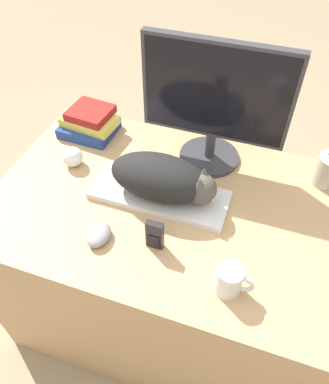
{
  "coord_description": "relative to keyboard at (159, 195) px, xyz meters",
  "views": [
    {
      "loc": [
        0.24,
        -0.4,
        1.67
      ],
      "look_at": [
        -0.03,
        0.36,
        0.82
      ],
      "focal_mm": 35.0,
      "sensor_mm": 36.0,
      "label": 1
    }
  ],
  "objects": [
    {
      "name": "pen_cup",
      "position": [
        0.51,
        0.25,
        0.05
      ],
      "size": [
        0.09,
        0.09,
        0.23
      ],
      "color": "#B2A893",
      "rests_on": "desk"
    },
    {
      "name": "baseball",
      "position": [
        -0.35,
        0.05,
        0.02
      ],
      "size": [
        0.07,
        0.07,
        0.07
      ],
      "color": "silver",
      "rests_on": "desk"
    },
    {
      "name": "coffee_mug",
      "position": [
        0.29,
        -0.26,
        0.03
      ],
      "size": [
        0.1,
        0.07,
        0.09
      ],
      "color": "silver",
      "rests_on": "desk"
    },
    {
      "name": "computer_mouse",
      "position": [
        -0.11,
        -0.22,
        0.01
      ],
      "size": [
        0.07,
        0.09,
        0.04
      ],
      "color": "gray",
      "rests_on": "desk"
    },
    {
      "name": "phone",
      "position": [
        0.05,
        -0.19,
        0.04
      ],
      "size": [
        0.05,
        0.02,
        0.1
      ],
      "color": "black",
      "rests_on": "desk"
    },
    {
      "name": "cat",
      "position": [
        0.02,
        0.0,
        0.08
      ],
      "size": [
        0.35,
        0.17,
        0.14
      ],
      "color": "black",
      "rests_on": "keyboard"
    },
    {
      "name": "book_stack",
      "position": [
        -0.37,
        0.24,
        0.04
      ],
      "size": [
        0.22,
        0.17,
        0.11
      ],
      "color": "navy",
      "rests_on": "desk"
    },
    {
      "name": "keyboard",
      "position": [
        0.0,
        0.0,
        0.0
      ],
      "size": [
        0.46,
        0.17,
        0.02
      ],
      "color": "silver",
      "rests_on": "desk"
    },
    {
      "name": "desk",
      "position": [
        0.05,
        -0.01,
        -0.39
      ],
      "size": [
        1.21,
        0.76,
        0.76
      ],
      "color": "tan",
      "rests_on": "ground_plane"
    },
    {
      "name": "monitor",
      "position": [
        0.11,
        0.24,
        0.24
      ],
      "size": [
        0.49,
        0.22,
        0.44
      ],
      "color": "#333338",
      "rests_on": "desk"
    }
  ]
}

